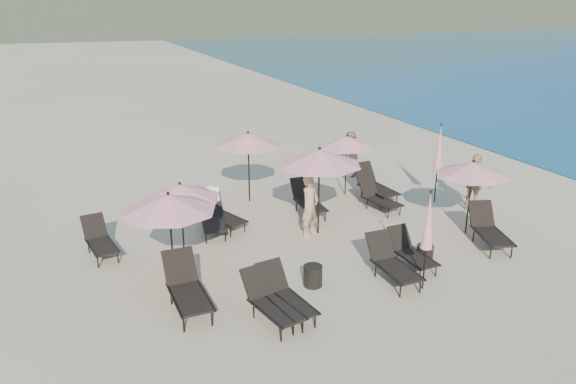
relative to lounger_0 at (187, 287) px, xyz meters
name	(u,v)px	position (x,y,z in m)	size (l,w,h in m)	color
ground	(391,275)	(4.75, -0.49, -0.49)	(800.00, 800.00, 0.00)	#D6BA8C
lounger_0	(187,287)	(0.00, 0.00, 0.00)	(0.71, 1.82, 1.04)	black
lounger_1	(271,301)	(1.43, -1.12, -0.05)	(0.90, 1.70, 0.93)	black
lounger_2	(284,295)	(1.77, -1.03, -0.05)	(0.82, 1.69, 0.93)	black
lounger_3	(392,262)	(4.61, -0.67, -0.04)	(0.66, 1.67, 0.95)	black
lounger_4	(411,251)	(5.42, -0.28, -0.09)	(0.59, 1.48, 0.85)	black
lounger_5	(489,229)	(8.01, -0.09, -0.02)	(1.18, 1.84, 0.99)	black
lounger_6	(99,239)	(-1.38, 3.43, -0.08)	(0.78, 1.60, 0.88)	black
lounger_7	(212,214)	(1.66, 3.76, 0.01)	(0.92, 1.76, 1.05)	black
lounger_8	(219,210)	(1.93, 3.96, 0.00)	(1.08, 1.72, 1.01)	black
lounger_9	(307,200)	(4.65, 3.86, -0.05)	(0.73, 1.67, 0.94)	black
lounger_10	(374,184)	(7.17, 4.17, 0.00)	(0.77, 1.83, 1.03)	black
lounger_11	(378,197)	(6.76, 3.27, -0.08)	(0.83, 1.60, 0.88)	black
umbrella_open_0	(169,203)	(-0.03, 1.11, 1.50)	(2.09, 2.09, 2.25)	black
umbrella_open_1	(319,157)	(4.27, 2.40, 1.69)	(2.29, 2.29, 2.47)	black
umbrella_open_2	(473,169)	(8.02, 0.76, 1.38)	(1.96, 1.96, 2.11)	black
umbrella_open_3	(248,139)	(3.41, 5.54, 1.54)	(2.13, 2.13, 2.29)	black
umbrella_open_4	(347,142)	(6.52, 4.88, 1.31)	(1.89, 1.89, 2.03)	black
umbrella_open_5	(180,191)	(0.47, 2.17, 1.35)	(1.93, 1.93, 2.08)	black
umbrella_closed_0	(428,221)	(5.03, -1.32, 1.14)	(0.27, 0.27, 2.34)	black
umbrella_closed_1	(439,148)	(8.80, 3.14, 1.27)	(0.30, 0.30, 2.53)	black
side_table_0	(313,276)	(2.84, -0.20, -0.24)	(0.43, 0.43, 0.49)	black
side_table_1	(425,254)	(5.86, -0.26, -0.26)	(0.41, 0.41, 0.46)	black
beachgoer_a	(310,206)	(3.99, 2.35, 0.38)	(0.63, 0.41, 1.73)	tan
beachgoer_b	(351,154)	(7.67, 6.58, 0.33)	(0.79, 0.62, 1.63)	#AB6A58
beachgoer_c	(475,183)	(9.33, 2.01, 0.41)	(1.05, 0.44, 1.80)	tan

